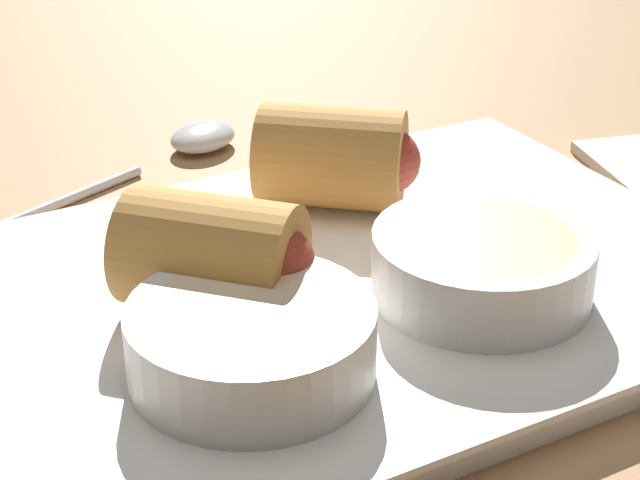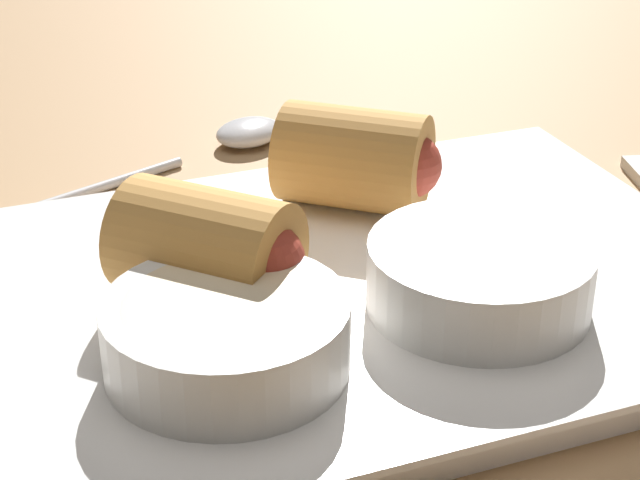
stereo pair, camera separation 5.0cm
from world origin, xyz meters
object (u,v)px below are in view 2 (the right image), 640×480
object	(u,v)px
serving_plate	(320,297)
dipping_bowl_far	(480,273)
dipping_bowl_near	(226,333)
spoon	(228,140)

from	to	relation	value
serving_plate	dipping_bowl_far	size ratio (longest dim) A/B	3.98
serving_plate	dipping_bowl_far	distance (cm)	6.51
dipping_bowl_near	serving_plate	bearing A→B (deg)	-138.83
serving_plate	dipping_bowl_near	distance (cm)	7.02
dipping_bowl_far	spoon	size ratio (longest dim) A/B	0.51
dipping_bowl_far	spoon	distance (cm)	21.61
serving_plate	dipping_bowl_far	bearing A→B (deg)	141.21
serving_plate	spoon	world-z (taller)	serving_plate
dipping_bowl_near	spoon	size ratio (longest dim) A/B	0.51
serving_plate	spoon	bearing A→B (deg)	-94.70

